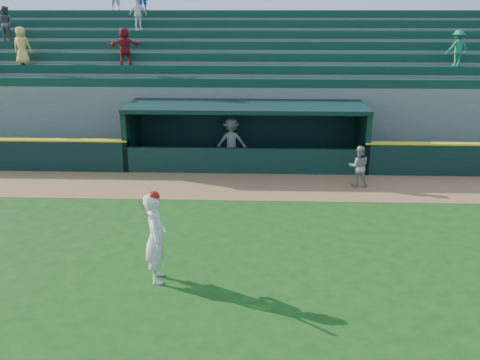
{
  "coord_description": "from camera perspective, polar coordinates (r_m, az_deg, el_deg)",
  "views": [
    {
      "loc": [
        0.59,
        -13.16,
        6.05
      ],
      "look_at": [
        0.0,
        1.6,
        1.3
      ],
      "focal_mm": 40.0,
      "sensor_mm": 36.0,
      "label": 1
    }
  ],
  "objects": [
    {
      "name": "batter_at_plate",
      "position": [
        12.41,
        -8.98,
        -6.0
      ],
      "size": [
        0.64,
        0.9,
        2.2
      ],
      "color": "silver",
      "rests_on": "ground"
    },
    {
      "name": "dugout",
      "position": [
        21.69,
        0.68,
        5.33
      ],
      "size": [
        9.4,
        2.8,
        2.46
      ],
      "color": "#60605B",
      "rests_on": "ground"
    },
    {
      "name": "warning_track",
      "position": [
        19.05,
        0.4,
        -0.67
      ],
      "size": [
        40.0,
        3.0,
        0.01
      ],
      "primitive_type": "cube",
      "color": "olive",
      "rests_on": "ground"
    },
    {
      "name": "dugout_player_inside",
      "position": [
        21.62,
        -0.91,
        4.16
      ],
      "size": [
        1.22,
        0.71,
        1.88
      ],
      "primitive_type": "imported",
      "rotation": [
        0.0,
        0.0,
        3.13
      ],
      "color": "#A0A09B",
      "rests_on": "ground"
    },
    {
      "name": "ground",
      "position": [
        14.5,
        -0.26,
        -6.84
      ],
      "size": [
        120.0,
        120.0,
        0.0
      ],
      "primitive_type": "plane",
      "color": "#174310",
      "rests_on": "ground"
    },
    {
      "name": "stands",
      "position": [
        25.98,
        0.93,
        9.75
      ],
      "size": [
        34.5,
        6.27,
        7.58
      ],
      "color": "slate",
      "rests_on": "ground"
    },
    {
      "name": "dugout_player_front",
      "position": [
        19.33,
        12.53,
        1.44
      ],
      "size": [
        0.74,
        0.59,
        1.48
      ],
      "primitive_type": "imported",
      "rotation": [
        0.0,
        0.0,
        3.1
      ],
      "color": "gray",
      "rests_on": "ground"
    }
  ]
}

